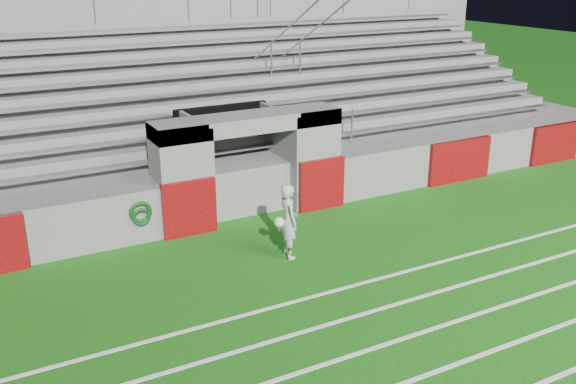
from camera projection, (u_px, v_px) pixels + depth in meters
ground at (320, 268)px, 13.55m from camera, size 90.00×90.00×0.00m
stadium_structure at (187, 121)px, 19.65m from camera, size 26.00×8.48×5.42m
goalkeeper_with_ball at (288, 221)px, 13.81m from camera, size 0.62×0.65×1.67m
hose_coil at (141, 214)px, 14.41m from camera, size 0.53×0.14×0.57m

